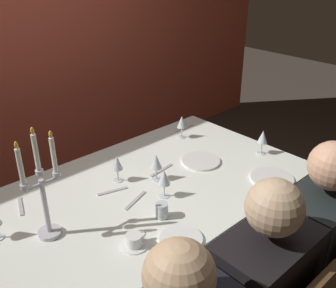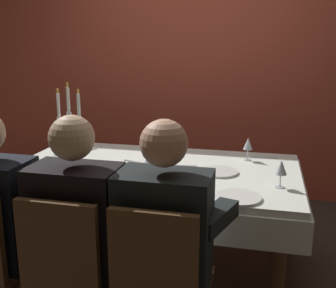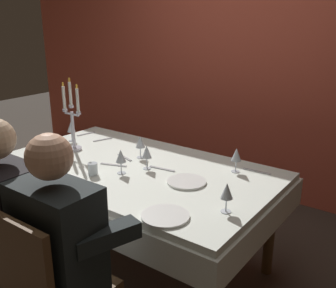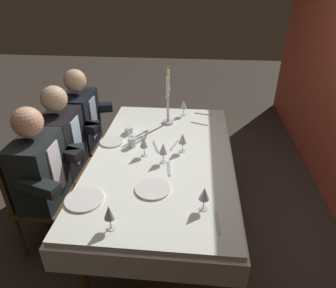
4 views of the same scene
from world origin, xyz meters
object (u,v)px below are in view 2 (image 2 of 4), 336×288
(wine_glass_5, at_px, (150,157))
(coffee_cup_0, at_px, (83,175))
(wine_glass_3, at_px, (168,151))
(candelabra, at_px, (70,131))
(dinner_plate_1, at_px, (238,197))
(wine_glass_1, at_px, (281,168))
(water_tumbler_0, at_px, (124,172))
(seated_diner_2, at_px, (164,230))
(dining_table, at_px, (154,184))
(wine_glass_4, at_px, (248,144))
(wine_glass_0, at_px, (149,144))
(seated_diner_1, at_px, (76,220))
(dinner_plate_0, at_px, (104,187))
(dinner_plate_2, at_px, (219,172))
(wine_glass_2, at_px, (56,140))

(wine_glass_5, bearing_deg, coffee_cup_0, -151.17)
(wine_glass_3, bearing_deg, candelabra, -177.61)
(dinner_plate_1, height_order, wine_glass_1, wine_glass_1)
(water_tumbler_0, relative_size, seated_diner_2, 0.06)
(dining_table, xyz_separation_m, wine_glass_4, (0.60, 0.32, 0.23))
(coffee_cup_0, bearing_deg, wine_glass_1, 6.68)
(water_tumbler_0, bearing_deg, wine_glass_0, 84.46)
(wine_glass_4, bearing_deg, wine_glass_1, -68.07)
(wine_glass_0, bearing_deg, wine_glass_5, -73.40)
(wine_glass_0, distance_m, seated_diner_1, 1.05)
(dinner_plate_1, distance_m, coffee_cup_0, 0.94)
(seated_diner_2, bearing_deg, wine_glass_5, 110.54)
(dinner_plate_0, xyz_separation_m, dinner_plate_2, (0.61, 0.44, 0.00))
(wine_glass_0, distance_m, wine_glass_1, 0.96)
(dinner_plate_2, bearing_deg, water_tumbler_0, -155.63)
(wine_glass_0, distance_m, coffee_cup_0, 0.58)
(wine_glass_1, bearing_deg, coffee_cup_0, -173.32)
(wine_glass_3, relative_size, seated_diner_2, 0.13)
(dinner_plate_2, distance_m, wine_glass_5, 0.46)
(wine_glass_5, bearing_deg, wine_glass_1, -4.55)
(dining_table, distance_m, wine_glass_1, 0.87)
(coffee_cup_0, bearing_deg, dining_table, 44.20)
(candelabra, distance_m, wine_glass_3, 0.70)
(coffee_cup_0, bearing_deg, candelabra, 126.24)
(seated_diner_1, bearing_deg, wine_glass_3, 75.57)
(wine_glass_0, bearing_deg, coffee_cup_0, -118.70)
(dinner_plate_2, distance_m, seated_diner_2, 0.88)
(dining_table, relative_size, dinner_plate_0, 9.63)
(wine_glass_1, bearing_deg, wine_glass_5, 175.45)
(dinner_plate_2, bearing_deg, candelabra, 179.66)
(dinner_plate_1, bearing_deg, dinner_plate_0, -178.65)
(dinner_plate_0, bearing_deg, dinner_plate_1, 1.35)
(seated_diner_2, bearing_deg, coffee_cup_0, 139.58)
(wine_glass_5, xyz_separation_m, seated_diner_2, (0.28, -0.75, -0.12))
(wine_glass_1, relative_size, wine_glass_5, 1.00)
(water_tumbler_0, bearing_deg, wine_glass_3, 53.30)
(candelabra, height_order, seated_diner_1, candelabra)
(dining_table, distance_m, dinner_plate_2, 0.46)
(water_tumbler_0, bearing_deg, wine_glass_4, 39.46)
(candelabra, xyz_separation_m, wine_glass_0, (0.52, 0.17, -0.11))
(dinner_plate_2, height_order, seated_diner_2, seated_diner_2)
(wine_glass_2, relative_size, coffee_cup_0, 1.24)
(wine_glass_3, distance_m, seated_diner_2, 0.94)
(wine_glass_3, height_order, coffee_cup_0, wine_glass_3)
(wine_glass_0, bearing_deg, seated_diner_1, -93.33)
(wine_glass_4, distance_m, water_tumbler_0, 0.93)
(dinner_plate_0, xyz_separation_m, seated_diner_1, (0.03, -0.43, -0.01))
(seated_diner_1, bearing_deg, dinner_plate_0, 94.15)
(wine_glass_4, distance_m, coffee_cup_0, 1.16)
(coffee_cup_0, bearing_deg, water_tumbler_0, 17.60)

